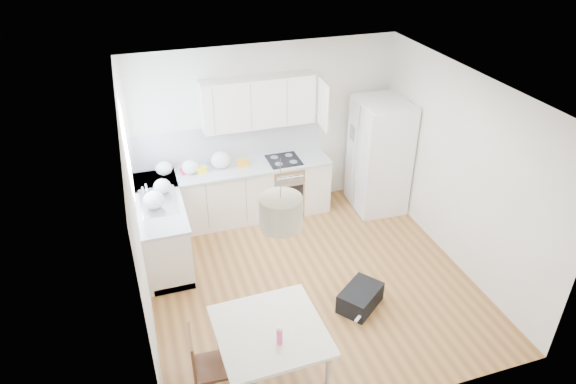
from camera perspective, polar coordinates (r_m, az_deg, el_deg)
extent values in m
plane|color=brown|center=(7.11, 2.44, -9.70)|extent=(4.20, 4.20, 0.00)
plane|color=white|center=(5.75, 3.04, 11.28)|extent=(4.20, 4.20, 0.00)
plane|color=silver|center=(8.10, -2.49, 6.97)|extent=(4.20, 0.00, 4.20)
plane|color=silver|center=(6.02, -16.44, -3.50)|extent=(0.00, 4.20, 4.20)
plane|color=silver|center=(7.25, 18.47, 2.32)|extent=(0.00, 4.20, 4.20)
cube|color=#BFE0F9|center=(6.83, -17.45, 4.51)|extent=(0.02, 1.00, 1.00)
cube|color=white|center=(8.14, -5.84, -0.28)|extent=(3.00, 0.60, 0.88)
cube|color=white|center=(7.52, -13.76, -3.97)|extent=(0.60, 1.80, 0.88)
cube|color=silver|center=(7.91, -6.01, 2.58)|extent=(3.02, 0.64, 0.04)
cube|color=silver|center=(7.27, -14.20, -0.98)|extent=(0.64, 1.82, 0.04)
cube|color=silver|center=(8.03, -6.59, 5.47)|extent=(3.00, 0.01, 0.58)
cube|color=silver|center=(7.12, -16.85, 0.77)|extent=(0.01, 1.80, 0.58)
cube|color=white|center=(7.72, -3.33, 9.94)|extent=(1.70, 0.32, 0.75)
cube|color=beige|center=(5.28, -2.00, -15.14)|extent=(1.09, 1.09, 0.04)
cylinder|color=white|center=(5.43, 4.43, -20.26)|extent=(0.06, 0.06, 0.80)
cylinder|color=white|center=(5.82, -7.69, -15.97)|extent=(0.06, 0.06, 0.80)
cylinder|color=white|center=(5.98, 0.93, -14.02)|extent=(0.06, 0.06, 0.80)
cylinder|color=#DE3D7D|center=(5.07, -0.95, -15.62)|extent=(0.06, 0.06, 0.21)
cube|color=black|center=(6.70, 8.03, -11.55)|extent=(0.69, 0.65, 0.27)
cylinder|color=beige|center=(4.46, -0.81, -2.26)|extent=(0.47, 0.47, 0.30)
ellipsoid|color=white|center=(7.83, -13.62, 2.57)|extent=(0.24, 0.21, 0.22)
ellipsoid|color=white|center=(7.77, -10.81, 2.72)|extent=(0.25, 0.21, 0.22)
ellipsoid|color=white|center=(7.86, -7.47, 3.56)|extent=(0.30, 0.25, 0.27)
ellipsoid|color=white|center=(7.36, -13.81, 0.63)|extent=(0.24, 0.20, 0.21)
ellipsoid|color=white|center=(7.03, -14.70, -0.85)|extent=(0.28, 0.24, 0.25)
cube|color=orange|center=(7.90, -5.06, 3.19)|extent=(0.17, 0.13, 0.11)
cube|color=yellow|center=(7.79, -9.55, 2.41)|extent=(0.16, 0.11, 0.10)
cube|color=red|center=(7.83, -11.30, 2.37)|extent=(0.16, 0.12, 0.10)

